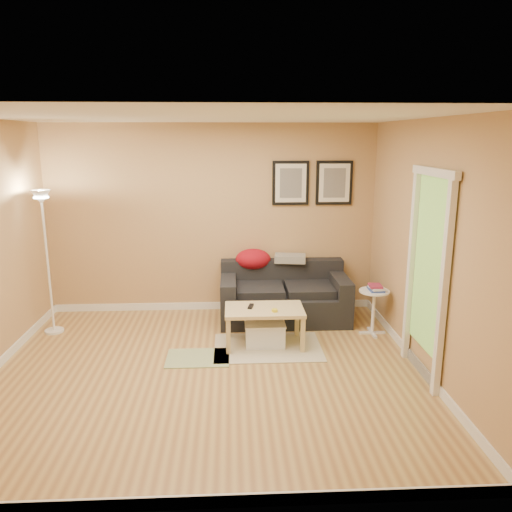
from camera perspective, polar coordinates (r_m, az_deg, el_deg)
The scene contains 23 objects.
floor at distance 5.44m, azimuth -5.48°, elevation -13.01°, with size 4.50×4.50×0.00m, color tan.
ceiling at distance 4.88m, azimuth -6.18°, elevation 15.50°, with size 4.50×4.50×0.00m, color white.
wall_back at distance 6.96m, azimuth -5.02°, elevation 4.15°, with size 4.50×4.50×0.00m, color tan.
wall_front at distance 3.09m, azimuth -7.62°, elevation -7.90°, with size 4.50×4.50×0.00m, color tan.
wall_right at distance 5.38m, azimuth 18.89°, elevation 0.70°, with size 4.00×4.00×0.00m, color tan.
baseboard_back at distance 7.26m, azimuth -4.82°, elevation -5.65°, with size 4.50×0.02×0.10m, color white.
baseboard_front at distance 3.74m, azimuth -6.95°, elevation -26.01°, with size 4.50×0.02×0.10m, color white.
baseboard_right at distance 5.76m, azimuth 17.84°, elevation -11.51°, with size 0.02×4.00×0.10m, color white.
sofa at distance 6.75m, azimuth 3.23°, elevation -4.19°, with size 1.70×0.90×0.75m, color black, non-canonical shape.
red_throw at distance 6.91m, azimuth -0.33°, elevation -0.35°, with size 0.48×0.36×0.28m, color maroon, non-canonical shape.
plaid_throw at distance 6.93m, azimuth 3.90°, elevation -0.26°, with size 0.42×0.26×0.10m, color tan, non-canonical shape.
framed_print_left at distance 6.92m, azimuth 3.96°, elevation 8.28°, with size 0.50×0.04×0.60m, color black, non-canonical shape.
framed_print_right at distance 7.02m, azimuth 8.88°, elevation 8.23°, with size 0.50×0.04×0.60m, color black, non-canonical shape.
area_rug at distance 5.98m, azimuth 1.34°, elevation -10.36°, with size 1.25×0.85×0.01m, color beige.
green_runner at distance 5.75m, azimuth -6.63°, elevation -11.44°, with size 0.70×0.50×0.01m, color #668C4C.
coffee_table at distance 5.98m, azimuth 0.94°, elevation -8.03°, with size 0.92×0.56×0.46m, color #D7C183, non-canonical shape.
remote_control at distance 5.93m, azimuth -0.61°, elevation -5.74°, with size 0.05×0.16×0.02m, color black.
tape_roll at distance 5.78m, azimuth 2.13°, elevation -6.21°, with size 0.07×0.07×0.03m, color yellow.
storage_bin at distance 6.00m, azimuth 1.01°, elevation -8.84°, with size 0.47×0.35×0.29m, color white, non-canonical shape.
side_table at distance 6.45m, azimuth 13.19°, elevation -6.24°, with size 0.37×0.37×0.57m, color white, non-canonical shape.
book_stack at distance 6.35m, azimuth 13.49°, elevation -3.52°, with size 0.17×0.23×0.07m, color #2F458E, non-canonical shape.
floor_lamp at distance 6.68m, azimuth -22.58°, elevation -1.14°, with size 0.23×0.23×1.81m, color white, non-canonical shape.
doorway at distance 5.29m, azimuth 18.75°, elevation -2.57°, with size 0.12×1.01×2.13m, color white, non-canonical shape.
Camera 1 is at (0.26, -4.87, 2.42)m, focal length 35.17 mm.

